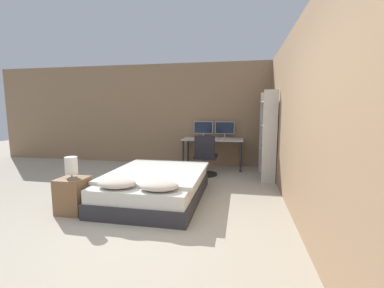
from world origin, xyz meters
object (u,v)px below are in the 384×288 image
Objects in this scene: desk at (213,142)px; monitor_left at (203,128)px; computer_mouse at (223,139)px; bookshelf at (268,131)px; office_chair at (206,159)px; bedside_lamp at (71,166)px; bed at (156,186)px; keyboard at (212,139)px; nightstand at (73,195)px; monitor_right at (225,129)px.

monitor_left is at bearing 139.62° from desk.
monitor_left is 7.10× the size of computer_mouse.
desk is 1.53m from bookshelf.
desk is 1.63× the size of office_chair.
bedside_lamp is at bearing -123.06° from office_chair.
keyboard is at bearing 73.17° from bed.
bookshelf is at bearing -23.66° from keyboard.
keyboard is (1.67, 2.98, 0.51)m from nightstand.
computer_mouse is 0.75m from office_chair.
bed reaches higher than nightstand.
desk is at bearing 74.69° from bed.
bed is 6.57× the size of bedside_lamp.
monitor_left is 1.20m from office_chair.
computer_mouse is at bearing 67.08° from bed.
nightstand is at bearing -140.35° from bookshelf.
computer_mouse is (-0.01, -0.47, -0.22)m from monitor_right.
bed is at bearing 37.03° from nightstand.
office_chair is (-0.08, -0.53, -0.39)m from keyboard.
monitor_right is at bearing 60.56° from nightstand.
monitor_left is at bearing 180.00° from monitor_right.
keyboard is at bearing 60.75° from nightstand.
monitor_right reaches higher than nightstand.
bedside_lamp is at bearing 90.00° from nightstand.
office_chair is (-0.35, -1.00, -0.62)m from monitor_right.
bookshelf is (1.54, -1.02, 0.03)m from monitor_left.
desk is 0.49m from monitor_right.
computer_mouse is 1.16m from bookshelf.
monitor_right is (0.56, 0.00, 0.00)m from monitor_left.
office_chair reaches higher than keyboard.
computer_mouse is (0.27, 0.00, 0.01)m from keyboard.
nightstand is 3.45m from keyboard.
bookshelf is (2.93, 2.42, 0.77)m from nightstand.
bookshelf is (0.99, -0.55, 0.25)m from computer_mouse.
monitor_left reaches higher than bed.
desk is 0.49m from monitor_left.
office_chair is at bearing -98.08° from keyboard.
nightstand is 1.03× the size of monitor_right.
keyboard is (0.67, 2.23, 0.53)m from bed.
bed is at bearing 37.03° from bedside_lamp.
computer_mouse is at bearing 56.98° from bedside_lamp.
bedside_lamp is 0.62× the size of monitor_left.
monitor_right is at bearing 70.56° from bed.
keyboard is at bearing -120.63° from monitor_right.
monitor_right reaches higher than keyboard.
bedside_lamp reaches higher than computer_mouse.
monitor_left and monitor_right have the same top height.
nightstand is at bearing -123.06° from office_chair.
office_chair is 1.48m from bookshelf.
keyboard is at bearing 180.00° from computer_mouse.
office_chair is at bearing -109.46° from monitor_right.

